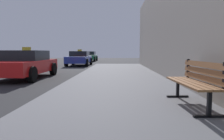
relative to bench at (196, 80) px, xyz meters
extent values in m
cube|color=#5B5B60|center=(-1.39, -1.23, -0.59)|extent=(4.00, 32.00, 0.15)
cube|color=brown|center=(-0.28, -0.01, -0.06)|extent=(0.19, 1.77, 0.04)
cube|color=brown|center=(-0.15, -0.01, -0.06)|extent=(0.19, 1.77, 0.04)
cube|color=brown|center=(-0.03, 0.00, -0.06)|extent=(0.19, 1.77, 0.04)
cube|color=brown|center=(0.10, 0.00, -0.06)|extent=(0.19, 1.77, 0.04)
cube|color=brown|center=(0.13, 0.01, 0.04)|extent=(0.14, 1.77, 0.11)
cube|color=brown|center=(0.13, 0.01, 0.17)|extent=(0.14, 1.77, 0.11)
cube|color=brown|center=(0.13, 0.01, 0.30)|extent=(0.14, 1.77, 0.11)
cube|color=black|center=(-0.06, -0.77, -0.29)|extent=(0.06, 0.06, 0.45)
cube|color=black|center=(-0.06, -0.77, -0.49)|extent=(0.50, 0.08, 0.04)
cube|color=black|center=(-0.13, 0.76, -0.29)|extent=(0.06, 0.06, 0.45)
cube|color=black|center=(-0.13, 0.76, -0.49)|extent=(0.50, 0.08, 0.04)
cube|color=black|center=(0.10, 0.77, 0.16)|extent=(0.05, 0.05, 0.44)
cube|color=red|center=(-5.74, 5.38, -0.12)|extent=(1.74, 4.28, 0.55)
cube|color=black|center=(-5.74, 5.59, 0.38)|extent=(1.53, 1.93, 0.45)
cube|color=yellow|center=(-5.74, 5.59, 0.69)|extent=(0.36, 0.14, 0.16)
cylinder|color=black|center=(-4.87, 4.01, -0.34)|extent=(0.22, 0.64, 0.64)
cylinder|color=black|center=(-4.87, 6.74, -0.34)|extent=(0.22, 0.64, 0.64)
cylinder|color=black|center=(-6.61, 6.74, -0.34)|extent=(0.22, 0.64, 0.64)
cube|color=#233899|center=(-4.90, 14.56, -0.12)|extent=(1.71, 4.34, 0.55)
cube|color=black|center=(-4.90, 14.78, 0.38)|extent=(1.50, 1.96, 0.45)
cube|color=yellow|center=(-4.90, 14.78, 0.69)|extent=(0.36, 0.14, 0.16)
cylinder|color=black|center=(-4.05, 13.17, -0.34)|extent=(0.22, 0.64, 0.64)
cylinder|color=black|center=(-5.75, 13.17, -0.34)|extent=(0.22, 0.64, 0.64)
cylinder|color=black|center=(-4.05, 15.95, -0.34)|extent=(0.22, 0.64, 0.64)
cylinder|color=black|center=(-5.75, 15.95, -0.34)|extent=(0.22, 0.64, 0.64)
cube|color=#196638|center=(-5.27, 23.41, -0.12)|extent=(1.81, 4.59, 0.55)
cube|color=black|center=(-5.27, 23.64, 0.38)|extent=(1.59, 2.07, 0.45)
cylinder|color=black|center=(-4.36, 21.95, -0.34)|extent=(0.22, 0.64, 0.64)
cylinder|color=black|center=(-6.17, 21.95, -0.34)|extent=(0.22, 0.64, 0.64)
cylinder|color=black|center=(-4.36, 24.88, -0.34)|extent=(0.22, 0.64, 0.64)
cylinder|color=black|center=(-6.17, 24.88, -0.34)|extent=(0.22, 0.64, 0.64)
camera|label=1|loc=(-1.53, -4.13, 0.54)|focal=33.88mm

